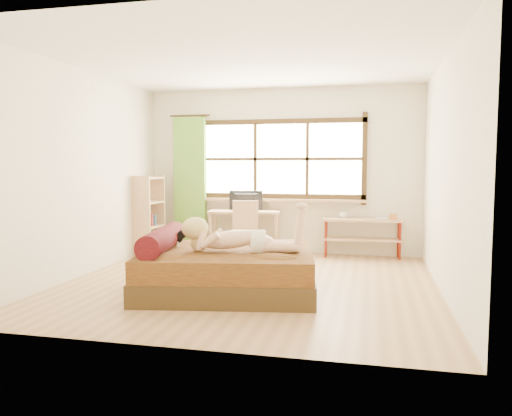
% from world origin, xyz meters
% --- Properties ---
extents(floor, '(4.50, 4.50, 0.00)m').
position_xyz_m(floor, '(0.00, 0.00, 0.00)').
color(floor, '#9E754C').
rests_on(floor, ground).
extents(ceiling, '(4.50, 4.50, 0.00)m').
position_xyz_m(ceiling, '(0.00, 0.00, 2.70)').
color(ceiling, white).
rests_on(ceiling, wall_back).
extents(wall_back, '(4.50, 0.00, 4.50)m').
position_xyz_m(wall_back, '(0.00, 2.25, 1.35)').
color(wall_back, silver).
rests_on(wall_back, floor).
extents(wall_front, '(4.50, 0.00, 4.50)m').
position_xyz_m(wall_front, '(0.00, -2.25, 1.35)').
color(wall_front, silver).
rests_on(wall_front, floor).
extents(wall_left, '(0.00, 4.50, 4.50)m').
position_xyz_m(wall_left, '(-2.25, 0.00, 1.35)').
color(wall_left, silver).
rests_on(wall_left, floor).
extents(wall_right, '(0.00, 4.50, 4.50)m').
position_xyz_m(wall_right, '(2.25, 0.00, 1.35)').
color(wall_right, silver).
rests_on(wall_right, floor).
extents(window, '(2.80, 0.16, 1.46)m').
position_xyz_m(window, '(0.00, 2.22, 1.51)').
color(window, '#FFEDBF').
rests_on(window, wall_back).
extents(curtain, '(0.55, 0.10, 2.20)m').
position_xyz_m(curtain, '(-1.55, 2.13, 1.15)').
color(curtain, '#509A2A').
rests_on(curtain, wall_back).
extents(bed, '(2.16, 1.85, 0.74)m').
position_xyz_m(bed, '(-0.18, -0.47, 0.26)').
color(bed, '#34230F').
rests_on(bed, floor).
extents(woman, '(1.40, 0.60, 0.58)m').
position_xyz_m(woman, '(0.02, -0.51, 0.77)').
color(woman, '#E7B494').
rests_on(woman, bed).
extents(kitten, '(0.31, 0.16, 0.23)m').
position_xyz_m(kitten, '(-0.85, -0.36, 0.60)').
color(kitten, black).
rests_on(kitten, bed).
extents(desk, '(1.20, 0.66, 0.72)m').
position_xyz_m(desk, '(-0.55, 1.95, 0.62)').
color(desk, tan).
rests_on(desk, floor).
extents(monitor, '(0.55, 0.14, 0.32)m').
position_xyz_m(monitor, '(-0.55, 2.00, 0.87)').
color(monitor, black).
rests_on(monitor, desk).
extents(chair, '(0.45, 0.45, 0.90)m').
position_xyz_m(chair, '(-0.46, 1.58, 0.50)').
color(chair, tan).
rests_on(chair, floor).
extents(pipe_shelf, '(1.24, 0.36, 0.70)m').
position_xyz_m(pipe_shelf, '(1.34, 2.07, 0.45)').
color(pipe_shelf, tan).
rests_on(pipe_shelf, floor).
extents(cup, '(0.13, 0.13, 0.10)m').
position_xyz_m(cup, '(1.03, 2.07, 0.66)').
color(cup, gray).
rests_on(cup, pipe_shelf).
extents(book, '(0.19, 0.26, 0.02)m').
position_xyz_m(book, '(1.53, 2.07, 0.63)').
color(book, gray).
rests_on(book, pipe_shelf).
extents(bookshelf, '(0.34, 0.57, 1.27)m').
position_xyz_m(bookshelf, '(-2.08, 1.63, 0.65)').
color(bookshelf, tan).
rests_on(bookshelf, floor).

